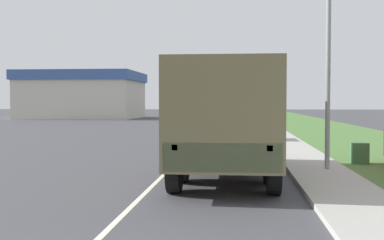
{
  "coord_description": "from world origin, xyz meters",
  "views": [
    {
      "loc": [
        2.13,
        -3.9,
        2.1
      ],
      "look_at": [
        0.72,
        10.71,
        1.54
      ],
      "focal_mm": 45.0,
      "sensor_mm": 36.0,
      "label": 1
    }
  ],
  "objects_px": {
    "car_second_ahead": "(193,119)",
    "lamp_post": "(322,7)",
    "car_nearest_ahead": "(232,128)",
    "military_truck": "(226,115)"
  },
  "relations": [
    {
      "from": "military_truck",
      "to": "car_second_ahead",
      "type": "bearing_deg",
      "value": 97.39
    },
    {
      "from": "military_truck",
      "to": "lamp_post",
      "type": "distance_m",
      "value": 4.4
    },
    {
      "from": "lamp_post",
      "to": "car_second_ahead",
      "type": "bearing_deg",
      "value": 104.07
    },
    {
      "from": "car_second_ahead",
      "to": "car_nearest_ahead",
      "type": "bearing_deg",
      "value": -75.96
    },
    {
      "from": "car_nearest_ahead",
      "to": "car_second_ahead",
      "type": "bearing_deg",
      "value": 104.04
    },
    {
      "from": "military_truck",
      "to": "car_nearest_ahead",
      "type": "distance_m",
      "value": 12.38
    },
    {
      "from": "car_second_ahead",
      "to": "lamp_post",
      "type": "height_order",
      "value": "lamp_post"
    },
    {
      "from": "car_second_ahead",
      "to": "lamp_post",
      "type": "distance_m",
      "value": 25.44
    },
    {
      "from": "car_second_ahead",
      "to": "lamp_post",
      "type": "relative_size",
      "value": 0.52
    },
    {
      "from": "military_truck",
      "to": "car_second_ahead",
      "type": "distance_m",
      "value": 25.96
    }
  ]
}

